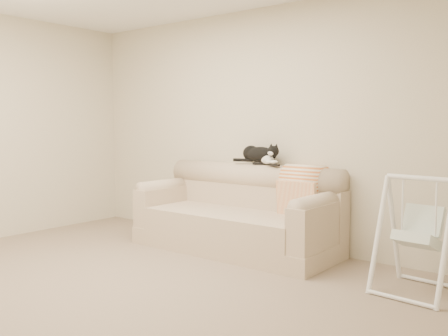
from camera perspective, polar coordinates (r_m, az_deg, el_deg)
name	(u,v)px	position (r m, az deg, el deg)	size (l,w,h in m)	color
ground_plane	(121,286)	(4.30, -11.74, -13.10)	(5.00, 5.00, 0.00)	#796758
room_shell	(117,100)	(4.10, -12.13, 7.65)	(5.04, 4.04, 2.60)	#C2B59A
sofa	(239,216)	(5.36, 1.71, -5.54)	(2.20, 0.93, 0.90)	tan
remote_a	(261,163)	(5.42, 4.26, 0.54)	(0.19, 0.11, 0.03)	black
remote_b	(274,165)	(5.28, 5.73, 0.38)	(0.17, 0.12, 0.02)	black
tuxedo_cat	(260,154)	(5.42, 4.14, 1.56)	(0.58, 0.24, 0.23)	black
throw_blanket	(304,184)	(5.14, 9.11, -1.83)	(0.43, 0.38, 0.58)	orange
baby_swing	(418,235)	(4.24, 21.33, -7.10)	(0.62, 0.66, 0.94)	white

